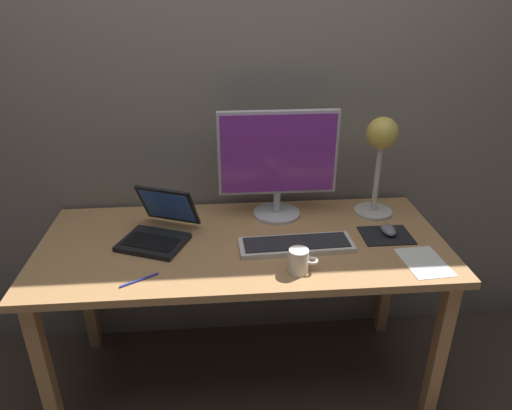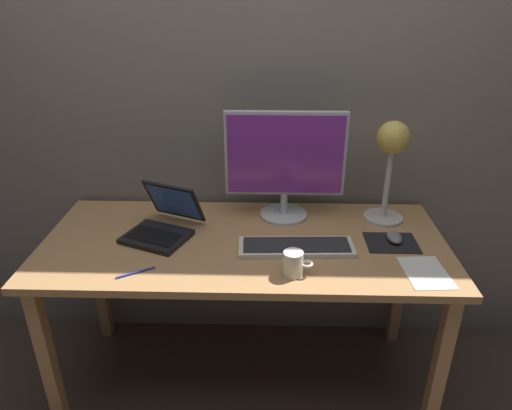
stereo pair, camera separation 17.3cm
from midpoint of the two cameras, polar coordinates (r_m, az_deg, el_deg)
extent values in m
plane|color=#47382D|center=(2.32, -3.66, -20.49)|extent=(4.80, 4.80, 0.00)
cube|color=gray|center=(2.04, -5.00, 15.13)|extent=(4.80, 0.06, 2.60)
cube|color=tan|center=(1.87, -4.28, -4.86)|extent=(1.60, 0.70, 0.03)
cube|color=tan|center=(2.01, -26.65, -18.70)|extent=(0.05, 0.05, 0.71)
cube|color=tan|center=(2.00, 19.00, -17.15)|extent=(0.05, 0.05, 0.71)
cube|color=tan|center=(2.43, -22.08, -9.31)|extent=(0.05, 0.05, 0.71)
cube|color=tan|center=(2.42, 13.86, -8.06)|extent=(0.05, 0.05, 0.71)
cylinder|color=silver|center=(2.05, 0.12, -1.08)|extent=(0.20, 0.20, 0.01)
cylinder|color=silver|center=(2.03, 0.13, 0.31)|extent=(0.03, 0.03, 0.10)
cube|color=silver|center=(1.94, 0.13, 6.34)|extent=(0.50, 0.03, 0.36)
cube|color=purple|center=(1.92, 0.18, 6.17)|extent=(0.48, 0.00, 0.33)
cube|color=silver|center=(1.81, 2.20, -5.00)|extent=(0.45, 0.16, 0.02)
cube|color=#28282B|center=(1.80, 2.21, -4.67)|extent=(0.41, 0.13, 0.01)
cube|color=black|center=(1.89, -15.04, -4.51)|extent=(0.30, 0.27, 0.02)
cube|color=black|center=(1.87, -15.31, -4.43)|extent=(0.23, 0.18, 0.00)
cube|color=black|center=(1.95, -13.23, -0.06)|extent=(0.26, 0.18, 0.18)
cube|color=blue|center=(1.95, -13.23, -0.06)|extent=(0.23, 0.16, 0.15)
cylinder|color=beige|center=(2.11, 11.86, -0.84)|extent=(0.17, 0.17, 0.01)
cylinder|color=silver|center=(2.04, 12.29, 3.45)|extent=(0.02, 0.02, 0.33)
sphere|color=gold|center=(1.98, 12.80, 8.53)|extent=(0.13, 0.13, 0.13)
sphere|color=#FFEAB2|center=(1.98, 12.79, 7.53)|extent=(0.05, 0.05, 0.05)
cube|color=black|center=(1.94, 13.18, -3.70)|extent=(0.20, 0.16, 0.00)
ellipsoid|color=slate|center=(1.94, 13.45, -3.02)|extent=(0.06, 0.10, 0.03)
cylinder|color=white|center=(1.64, 2.20, -6.96)|extent=(0.07, 0.07, 0.09)
torus|color=white|center=(1.65, 3.85, -6.87)|extent=(0.05, 0.05, 0.01)
cube|color=white|center=(1.80, 17.31, -6.76)|extent=(0.16, 0.22, 0.00)
cylinder|color=#2633A5|center=(1.69, -16.99, -8.86)|extent=(0.12, 0.08, 0.01)
camera|label=1|loc=(0.09, -92.86, -1.38)|focal=32.73mm
camera|label=2|loc=(0.09, 87.14, 1.38)|focal=32.73mm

